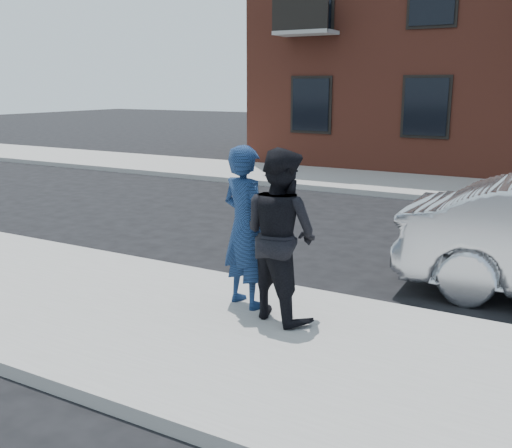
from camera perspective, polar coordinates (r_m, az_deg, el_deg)
The scene contains 5 objects.
ground at distance 6.28m, azimuth 18.18°, elevation -14.67°, with size 100.00×100.00×0.00m, color black.
near_sidewalk at distance 6.03m, azimuth 17.72°, elevation -15.06°, with size 50.00×3.50×0.15m, color gray.
near_curb at distance 7.65m, azimuth 20.67°, elevation -9.11°, with size 50.00×0.10×0.15m, color #999691.
man_hoodie at distance 7.35m, azimuth -1.03°, elevation -0.27°, with size 0.85×0.69×2.02m.
man_peacoat at distance 6.96m, azimuth 2.35°, elevation -1.02°, with size 1.18×1.05×2.02m.
Camera 1 is at (0.97, -5.51, 2.86)m, focal length 42.00 mm.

